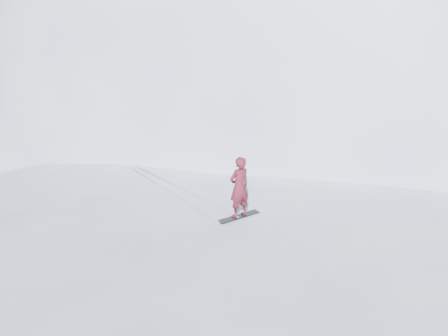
% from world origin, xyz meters
% --- Properties ---
extents(near_ridge, '(36.00, 28.00, 4.80)m').
position_xyz_m(near_ridge, '(1.00, 3.00, 0.00)').
color(near_ridge, white).
rests_on(near_ridge, ground).
extents(summit_peak, '(60.00, 56.00, 56.00)m').
position_xyz_m(summit_peak, '(22.00, 26.00, 0.00)').
color(summit_peak, white).
rests_on(summit_peak, ground).
extents(peak_shoulder, '(28.00, 24.00, 18.00)m').
position_xyz_m(peak_shoulder, '(10.00, 20.00, 0.00)').
color(peak_shoulder, white).
rests_on(peak_shoulder, ground).
extents(wind_bumps, '(16.00, 14.40, 1.00)m').
position_xyz_m(wind_bumps, '(-0.56, 2.12, 0.00)').
color(wind_bumps, white).
rests_on(wind_bumps, ground).
extents(snowboard, '(1.31, 0.48, 0.02)m').
position_xyz_m(snowboard, '(-0.12, 2.74, 2.41)').
color(snowboard, black).
rests_on(snowboard, near_ridge).
extents(snowboarder, '(0.68, 0.51, 1.69)m').
position_xyz_m(snowboarder, '(-0.12, 2.74, 3.26)').
color(snowboarder, maroon).
rests_on(snowboarder, snowboard).
extents(board_tracks, '(1.79, 5.91, 0.04)m').
position_xyz_m(board_tracks, '(-1.12, 5.56, 2.42)').
color(board_tracks, silver).
rests_on(board_tracks, ground).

